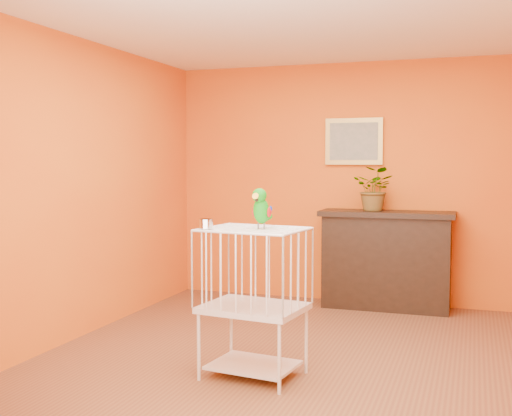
% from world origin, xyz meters
% --- Properties ---
extents(ground, '(4.50, 4.50, 0.00)m').
position_xyz_m(ground, '(0.00, 0.00, 0.00)').
color(ground, brown).
rests_on(ground, ground).
extents(room_shell, '(4.50, 4.50, 4.50)m').
position_xyz_m(room_shell, '(0.00, 0.00, 1.58)').
color(room_shell, orange).
rests_on(room_shell, ground).
extents(console_cabinet, '(1.37, 0.49, 1.02)m').
position_xyz_m(console_cabinet, '(0.39, 2.01, 0.51)').
color(console_cabinet, black).
rests_on(console_cabinet, ground).
extents(potted_plant, '(0.51, 0.54, 0.36)m').
position_xyz_m(potted_plant, '(0.26, 2.05, 1.20)').
color(potted_plant, '#26722D').
rests_on(potted_plant, console_cabinet).
extents(framed_picture, '(0.62, 0.04, 0.50)m').
position_xyz_m(framed_picture, '(0.00, 2.22, 1.75)').
color(framed_picture, gold).
rests_on(framed_picture, room_shell).
extents(birdcage, '(0.75, 0.61, 1.06)m').
position_xyz_m(birdcage, '(-0.22, -0.46, 0.55)').
color(birdcage, silver).
rests_on(birdcage, ground).
extents(feed_cup, '(0.10, 0.10, 0.07)m').
position_xyz_m(feed_cup, '(-0.52, -0.61, 1.10)').
color(feed_cup, silver).
rests_on(feed_cup, birdcage).
extents(parrot, '(0.14, 0.26, 0.29)m').
position_xyz_m(parrot, '(-0.17, -0.44, 1.21)').
color(parrot, '#59544C').
rests_on(parrot, birdcage).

